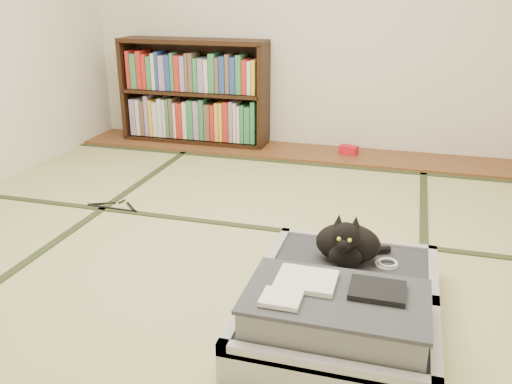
# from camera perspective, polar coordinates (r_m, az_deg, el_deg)

# --- Properties ---
(floor) EXTENTS (4.50, 4.50, 0.00)m
(floor) POSITION_cam_1_polar(r_m,az_deg,el_deg) (2.91, -2.88, -6.87)
(floor) COLOR #CAC686
(floor) RESTS_ON ground
(wood_strip) EXTENTS (4.00, 0.50, 0.02)m
(wood_strip) POSITION_cam_1_polar(r_m,az_deg,el_deg) (4.71, 5.00, 4.19)
(wood_strip) COLOR brown
(wood_strip) RESTS_ON ground
(red_item) EXTENTS (0.17, 0.12, 0.07)m
(red_item) POSITION_cam_1_polar(r_m,az_deg,el_deg) (4.67, 9.72, 4.40)
(red_item) COLOR red
(red_item) RESTS_ON wood_strip
(tatami_borders) EXTENTS (4.00, 4.50, 0.01)m
(tatami_borders) POSITION_cam_1_polar(r_m,az_deg,el_deg) (3.33, -0.14, -3.02)
(tatami_borders) COLOR #2D381E
(tatami_borders) RESTS_ON ground
(bookcase) EXTENTS (1.33, 0.30, 0.92)m
(bookcase) POSITION_cam_1_polar(r_m,az_deg,el_deg) (4.96, -6.52, 10.24)
(bookcase) COLOR black
(bookcase) RESTS_ON wood_strip
(suitcase) EXTENTS (0.77, 1.03, 0.30)m
(suitcase) POSITION_cam_1_polar(r_m,az_deg,el_deg) (2.33, 8.98, -11.68)
(suitcase) COLOR #B1B1B6
(suitcase) RESTS_ON floor
(cat) EXTENTS (0.34, 0.35, 0.28)m
(cat) POSITION_cam_1_polar(r_m,az_deg,el_deg) (2.52, 9.62, -5.38)
(cat) COLOR black
(cat) RESTS_ON suitcase
(cable_coil) EXTENTS (0.11, 0.11, 0.03)m
(cable_coil) POSITION_cam_1_polar(r_m,az_deg,el_deg) (2.58, 13.61, -7.34)
(cable_coil) COLOR white
(cable_coil) RESTS_ON suitcase
(hanger) EXTENTS (0.37, 0.17, 0.01)m
(hanger) POSITION_cam_1_polar(r_m,az_deg,el_deg) (3.64, -14.69, -1.52)
(hanger) COLOR black
(hanger) RESTS_ON floor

